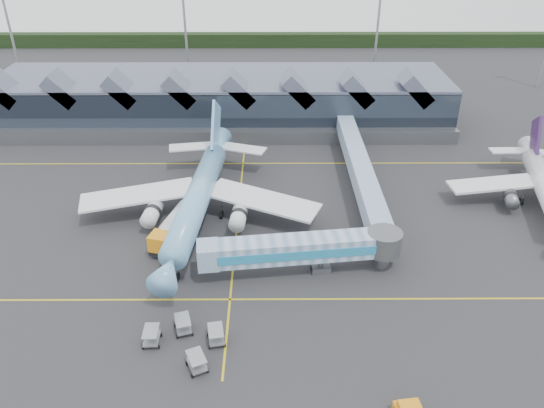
{
  "coord_description": "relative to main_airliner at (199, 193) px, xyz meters",
  "views": [
    {
      "loc": [
        4.65,
        -55.54,
        40.81
      ],
      "look_at": [
        4.96,
        5.43,
        5.0
      ],
      "focal_mm": 35.0,
      "sensor_mm": 36.0,
      "label": 1
    }
  ],
  "objects": [
    {
      "name": "ground",
      "position": [
        5.39,
        -10.51,
        -3.83
      ],
      "size": [
        260.0,
        260.0,
        0.0
      ],
      "primitive_type": "plane",
      "color": "#2B2C2E",
      "rests_on": "ground"
    },
    {
      "name": "taxi_stripes",
      "position": [
        5.39,
        -0.51,
        -3.82
      ],
      "size": [
        120.0,
        60.0,
        0.01
      ],
      "color": "gold",
      "rests_on": "ground"
    },
    {
      "name": "tree_line_far",
      "position": [
        5.39,
        99.49,
        -1.83
      ],
      "size": [
        260.0,
        4.0,
        4.0
      ],
      "primitive_type": "cube",
      "color": "black",
      "rests_on": "ground"
    },
    {
      "name": "terminal",
      "position": [
        0.33,
        36.84,
        1.05
      ],
      "size": [
        90.0,
        22.25,
        12.52
      ],
      "color": "black",
      "rests_on": "ground"
    },
    {
      "name": "light_masts",
      "position": [
        26.39,
        52.29,
        8.66
      ],
      "size": [
        132.4,
        42.56,
        22.45
      ],
      "color": "gray",
      "rests_on": "ground"
    },
    {
      "name": "main_airliner",
      "position": [
        0.0,
        0.0,
        0.0
      ],
      "size": [
        35.12,
        40.55,
        13.01
      ],
      "rotation": [
        0.0,
        0.0,
        -0.09
      ],
      "color": "#6BA8DA",
      "rests_on": "ground"
    },
    {
      "name": "jet_bridge",
      "position": [
        15.23,
        -13.13,
        -0.4
      ],
      "size": [
        25.16,
        6.47,
        5.14
      ],
      "rotation": [
        0.0,
        0.0,
        0.12
      ],
      "color": "#678DAC",
      "rests_on": "ground"
    },
    {
      "name": "fuel_truck",
      "position": [
        -2.83,
        -5.74,
        -1.76
      ],
      "size": [
        5.3,
        11.02,
        3.69
      ],
      "rotation": [
        0.0,
        0.0,
        -0.26
      ],
      "color": "black",
      "rests_on": "ground"
    },
    {
      "name": "baggage_carts",
      "position": [
        1.4,
        -25.74,
        -2.87
      ],
      "size": [
        8.52,
        8.06,
        1.7
      ],
      "rotation": [
        0.0,
        0.0,
        0.18
      ],
      "color": "#93959C",
      "rests_on": "ground"
    }
  ]
}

